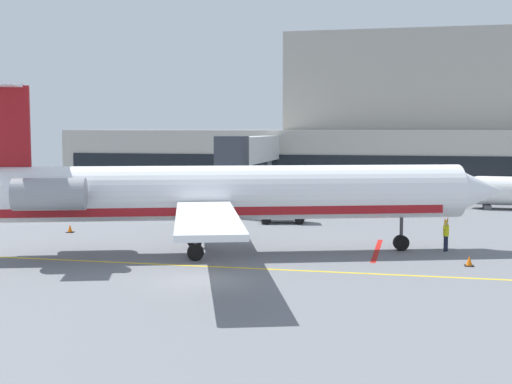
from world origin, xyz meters
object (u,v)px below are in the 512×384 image
(baggage_tug, at_px, (116,195))
(fuel_tank, at_px, (503,191))
(regional_jet, at_px, (210,194))
(pushback_tractor, at_px, (287,211))
(marshaller, at_px, (446,235))

(baggage_tug, xyz_separation_m, fuel_tank, (34.25, 5.38, 0.60))
(regional_jet, xyz_separation_m, pushback_tractor, (1.88, 13.85, -2.49))
(regional_jet, xyz_separation_m, baggage_tug, (-15.40, 21.67, -2.43))
(regional_jet, height_order, baggage_tug, regional_jet)
(baggage_tug, bearing_deg, marshaller, -32.11)
(pushback_tractor, height_order, marshaller, pushback_tractor)
(marshaller, bearing_deg, pushback_tractor, 138.08)
(regional_jet, relative_size, baggage_tug, 8.90)
(baggage_tug, distance_m, pushback_tractor, 18.97)
(baggage_tug, xyz_separation_m, pushback_tractor, (17.28, -7.82, -0.06))
(regional_jet, height_order, marshaller, regional_jet)
(baggage_tug, bearing_deg, regional_jet, -54.61)
(fuel_tank, height_order, marshaller, fuel_tank)
(fuel_tank, distance_m, marshaller, 23.96)
(pushback_tractor, bearing_deg, marshaller, -41.92)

